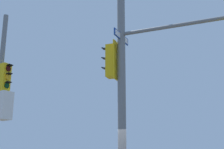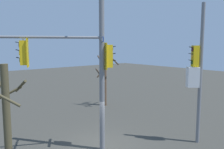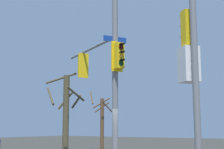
{
  "view_description": "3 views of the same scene",
  "coord_description": "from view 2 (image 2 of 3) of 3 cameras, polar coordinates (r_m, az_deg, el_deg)",
  "views": [
    {
      "loc": [
        -9.28,
        1.02,
        1.55
      ],
      "look_at": [
        0.85,
        0.17,
        4.35
      ],
      "focal_mm": 50.99,
      "sensor_mm": 36.0,
      "label": 1
    },
    {
      "loc": [
        9.52,
        -7.22,
        5.3
      ],
      "look_at": [
        0.64,
        0.37,
        3.82
      ],
      "focal_mm": 38.19,
      "sensor_mm": 36.0,
      "label": 2
    },
    {
      "loc": [
        12.23,
        7.66,
        1.75
      ],
      "look_at": [
        0.85,
        0.01,
        3.91
      ],
      "focal_mm": 53.53,
      "sensor_mm": 36.0,
      "label": 3
    }
  ],
  "objects": [
    {
      "name": "bare_tree_across_street",
      "position": [
        11.36,
        -24.13,
        -7.82
      ],
      "size": [
        2.46,
        2.06,
        4.83
      ],
      "color": "#4B442D",
      "rests_on": "ground"
    },
    {
      "name": "main_signal_pole_assembly",
      "position": [
        11.29,
        -5.41,
        6.61
      ],
      "size": [
        5.25,
        5.16,
        9.73
      ],
      "rotation": [
        0.0,
        0.0,
        4.23
      ],
      "color": "slate",
      "rests_on": "ground"
    },
    {
      "name": "secondary_pole_assembly",
      "position": [
        13.28,
        19.5,
        0.47
      ],
      "size": [
        0.75,
        0.77,
        7.42
      ],
      "rotation": [
        0.0,
        0.0,
        3.98
      ],
      "color": "slate",
      "rests_on": "ground"
    },
    {
      "name": "bare_tree_behind_pole",
      "position": [
        20.6,
        -1.68,
        -1.43
      ],
      "size": [
        2.28,
        1.96,
        4.38
      ],
      "color": "brown",
      "rests_on": "ground"
    },
    {
      "name": "ground_plane",
      "position": [
        13.07,
        -3.2,
        -16.7
      ],
      "size": [
        80.0,
        80.0,
        0.0
      ],
      "primitive_type": "plane",
      "color": "#393933"
    }
  ]
}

